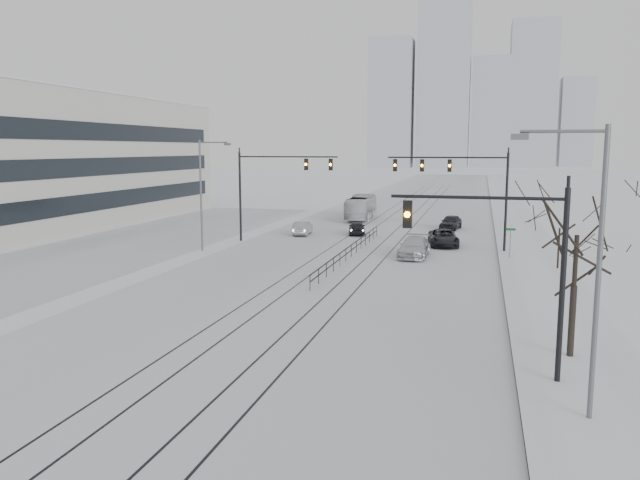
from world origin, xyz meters
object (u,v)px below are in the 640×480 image
at_px(traffic_mast_near, 515,256).
at_px(sedan_sb_inner, 357,228).
at_px(sedan_nb_right, 414,247).
at_px(box_truck, 361,208).
at_px(sedan_sb_outer, 303,228).
at_px(sedan_nb_front, 443,238).
at_px(bare_tree, 576,248).
at_px(sedan_nb_far, 451,222).

xyz_separation_m(traffic_mast_near, sedan_sb_inner, (-12.83, 36.54, -3.90)).
distance_m(sedan_nb_right, box_truck, 26.09).
xyz_separation_m(sedan_sb_outer, sedan_nb_front, (13.66, -3.64, 0.05)).
bearing_deg(sedan_nb_right, sedan_sb_outer, 141.67).
bearing_deg(sedan_nb_right, bare_tree, -67.59).
bearing_deg(traffic_mast_near, sedan_nb_right, 103.57).
distance_m(sedan_sb_inner, sedan_sb_outer, 5.28).
relative_size(traffic_mast_near, sedan_nb_front, 1.38).
bearing_deg(sedan_nb_right, sedan_sb_inner, 122.30).
bearing_deg(sedan_nb_front, bare_tree, -85.57).
xyz_separation_m(sedan_nb_right, box_truck, (-8.86, 24.53, 0.65)).
bearing_deg(traffic_mast_near, sedan_sb_outer, 117.04).
bearing_deg(sedan_nb_front, sedan_sb_inner, 140.56).
xyz_separation_m(sedan_nb_right, sedan_nb_far, (1.90, 17.74, -0.02)).
xyz_separation_m(traffic_mast_near, bare_tree, (2.41, 3.00, -0.07)).
distance_m(sedan_nb_front, sedan_nb_far, 11.54).
height_order(bare_tree, sedan_sb_outer, bare_tree).
height_order(sedan_nb_right, box_truck, box_truck).
distance_m(sedan_sb_inner, sedan_nb_right, 13.16).
relative_size(traffic_mast_near, sedan_sb_inner, 1.81).
height_order(traffic_mast_near, sedan_nb_front, traffic_mast_near).
height_order(traffic_mast_near, bare_tree, traffic_mast_near).
distance_m(sedan_sb_outer, sedan_nb_far, 15.83).
distance_m(bare_tree, sedan_nb_far, 40.69).
relative_size(traffic_mast_near, sedan_nb_right, 1.34).
bearing_deg(traffic_mast_near, sedan_nb_front, 97.70).
distance_m(traffic_mast_near, bare_tree, 3.85).
height_order(sedan_sb_inner, box_truck, box_truck).
height_order(sedan_sb_inner, sedan_nb_front, sedan_nb_front).
distance_m(sedan_sb_outer, sedan_nb_right, 15.38).
height_order(sedan_sb_outer, sedan_nb_front, sedan_nb_front).
height_order(traffic_mast_near, sedan_sb_inner, traffic_mast_near).
xyz_separation_m(sedan_sb_inner, sedan_nb_far, (8.64, 6.44, 0.08)).
xyz_separation_m(sedan_nb_front, box_truck, (-10.70, 18.32, 0.70)).
distance_m(traffic_mast_near, sedan_nb_right, 26.24).
bearing_deg(sedan_nb_front, sedan_nb_right, -115.28).
height_order(sedan_sb_outer, box_truck, box_truck).
bearing_deg(bare_tree, box_truck, 110.37).
bearing_deg(box_truck, sedan_nb_far, 145.64).
bearing_deg(box_truck, sedan_sb_inner, 96.98).
bearing_deg(bare_tree, traffic_mast_near, -128.76).
xyz_separation_m(sedan_sb_outer, sedan_nb_far, (13.72, 7.89, 0.08)).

